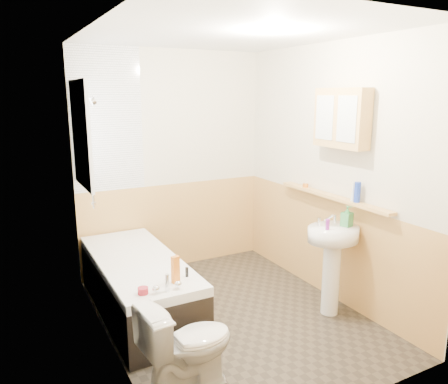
{
  "coord_description": "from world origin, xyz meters",
  "views": [
    {
      "loc": [
        -1.81,
        -3.24,
        2.02
      ],
      "look_at": [
        0.0,
        0.15,
        1.15
      ],
      "focal_mm": 35.0,
      "sensor_mm": 36.0,
      "label": 1
    }
  ],
  "objects_px": {
    "toilet": "(188,345)",
    "pine_shelf": "(332,197)",
    "sink": "(332,252)",
    "bathtub": "(139,284)",
    "medicine_cabinet": "(341,118)"
  },
  "relations": [
    {
      "from": "toilet",
      "to": "pine_shelf",
      "type": "bearing_deg",
      "value": -76.15
    },
    {
      "from": "toilet",
      "to": "sink",
      "type": "bearing_deg",
      "value": -82.6
    },
    {
      "from": "sink",
      "to": "pine_shelf",
      "type": "distance_m",
      "value": 0.56
    },
    {
      "from": "bathtub",
      "to": "medicine_cabinet",
      "type": "distance_m",
      "value": 2.42
    },
    {
      "from": "bathtub",
      "to": "toilet",
      "type": "xyz_separation_m",
      "value": [
        -0.03,
        -1.23,
        0.05
      ]
    },
    {
      "from": "bathtub",
      "to": "pine_shelf",
      "type": "height_order",
      "value": "pine_shelf"
    },
    {
      "from": "bathtub",
      "to": "sink",
      "type": "relative_size",
      "value": 1.84
    },
    {
      "from": "sink",
      "to": "medicine_cabinet",
      "type": "distance_m",
      "value": 1.22
    },
    {
      "from": "bathtub",
      "to": "pine_shelf",
      "type": "bearing_deg",
      "value": -18.73
    },
    {
      "from": "bathtub",
      "to": "sink",
      "type": "bearing_deg",
      "value": -28.85
    },
    {
      "from": "toilet",
      "to": "pine_shelf",
      "type": "relative_size",
      "value": 0.45
    },
    {
      "from": "bathtub",
      "to": "medicine_cabinet",
      "type": "xyz_separation_m",
      "value": [
        1.74,
        -0.7,
        1.52
      ]
    },
    {
      "from": "pine_shelf",
      "to": "bathtub",
      "type": "bearing_deg",
      "value": 161.27
    },
    {
      "from": "medicine_cabinet",
      "to": "sink",
      "type": "bearing_deg",
      "value": -135.46
    },
    {
      "from": "sink",
      "to": "medicine_cabinet",
      "type": "height_order",
      "value": "medicine_cabinet"
    }
  ]
}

